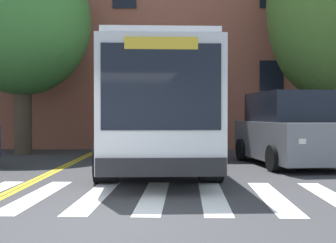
% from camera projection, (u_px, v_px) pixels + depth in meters
% --- Properties ---
extents(ground_plane, '(120.00, 120.00, 0.00)m').
position_uv_depth(ground_plane, '(103.00, 224.00, 6.91)').
color(ground_plane, '#38383A').
extents(crosswalk, '(13.36, 4.12, 0.01)m').
position_uv_depth(crosswalk, '(124.00, 196.00, 9.23)').
color(crosswalk, white).
rests_on(crosswalk, ground).
extents(lane_line_yellow_inner, '(0.12, 36.00, 0.01)m').
position_uv_depth(lane_line_yellow_inner, '(104.00, 147.00, 23.26)').
color(lane_line_yellow_inner, gold).
rests_on(lane_line_yellow_inner, ground).
extents(lane_line_yellow_outer, '(0.12, 36.00, 0.01)m').
position_uv_depth(lane_line_yellow_outer, '(107.00, 147.00, 23.26)').
color(lane_line_yellow_outer, gold).
rests_on(lane_line_yellow_outer, ground).
extents(city_bus, '(3.42, 11.02, 3.38)m').
position_uv_depth(city_bus, '(156.00, 107.00, 14.42)').
color(city_bus, white).
rests_on(city_bus, ground).
extents(car_grey_far_lane, '(2.81, 5.38, 2.33)m').
position_uv_depth(car_grey_far_lane, '(287.00, 131.00, 14.89)').
color(car_grey_far_lane, slate).
rests_on(car_grey_far_lane, ground).
extents(car_black_behind_bus, '(2.41, 4.89, 1.83)m').
position_uv_depth(car_black_behind_bus, '(178.00, 131.00, 22.93)').
color(car_black_behind_bus, black).
rests_on(car_black_behind_bus, ground).
extents(street_tree_curbside_large, '(5.42, 5.37, 9.65)m').
position_uv_depth(street_tree_curbside_large, '(317.00, 6.00, 18.74)').
color(street_tree_curbside_large, '#4C3D2D').
rests_on(street_tree_curbside_large, ground).
extents(street_tree_curbside_small, '(6.92, 6.99, 8.56)m').
position_uv_depth(street_tree_curbside_small, '(22.00, 20.00, 19.02)').
color(street_tree_curbside_small, '#4C3D2D').
rests_on(street_tree_curbside_small, ground).
extents(building_facade, '(33.90, 6.24, 13.63)m').
position_uv_depth(building_facade, '(131.00, 16.00, 24.61)').
color(building_facade, '#9E5642').
rests_on(building_facade, ground).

